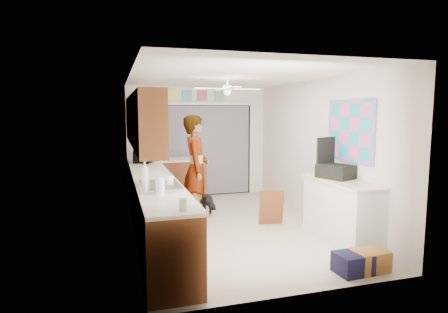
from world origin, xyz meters
TOP-DOWN VIEW (x-y plane):
  - floor at (0.00, 0.00)m, footprint 5.00×5.00m
  - ceiling at (0.00, 0.00)m, footprint 5.00×5.00m
  - wall_back at (0.00, 2.50)m, footprint 3.20×0.00m
  - wall_front at (0.00, -2.50)m, footprint 3.20×0.00m
  - wall_left at (-1.60, 0.00)m, footprint 0.00×5.00m
  - wall_right at (1.60, 0.00)m, footprint 0.00×5.00m
  - left_base_cabinets at (-1.30, 0.00)m, footprint 0.60×4.80m
  - left_countertop at (-1.29, 0.00)m, footprint 0.62×4.80m
  - upper_cabinets at (-1.44, 0.20)m, footprint 0.32×4.00m
  - sink_basin at (-1.29, -1.00)m, footprint 0.50×0.76m
  - faucet at (-1.48, -1.00)m, footprint 0.03×0.03m
  - peninsula_base at (-0.50, 2.00)m, footprint 1.00×0.60m
  - peninsula_top at (-0.50, 2.00)m, footprint 1.04×0.64m
  - back_opening_recess at (0.25, 2.47)m, footprint 2.00×0.06m
  - curtain_panel at (0.25, 2.43)m, footprint 1.90×0.03m
  - door_trim_left at (-0.77, 2.44)m, footprint 0.06×0.04m
  - door_trim_right at (1.27, 2.44)m, footprint 0.06×0.04m
  - door_trim_head at (0.25, 2.44)m, footprint 2.10×0.04m
  - header_frame_0 at (-0.60, 2.47)m, footprint 0.22×0.02m
  - header_frame_1 at (-0.25, 2.47)m, footprint 0.22×0.02m
  - header_frame_2 at (0.10, 2.47)m, footprint 0.22×0.02m
  - header_frame_3 at (0.50, 2.47)m, footprint 0.22×0.02m
  - route66_sign at (-0.95, 2.47)m, footprint 0.22×0.02m
  - right_counter_base at (1.35, -1.20)m, footprint 0.50×1.40m
  - right_counter_top at (1.34, -1.20)m, footprint 0.54×1.44m
  - abstract_painting at (1.58, -1.00)m, footprint 0.03×1.15m
  - ceiling_fan at (0.00, 0.20)m, footprint 1.14×1.14m
  - microwave at (-1.31, 1.58)m, footprint 0.45×0.54m
  - soap_bottle at (-1.46, -0.59)m, footprint 0.14×0.14m
  - cup at (-1.14, -0.72)m, footprint 0.18×0.18m
  - jar_b at (-1.21, -2.25)m, footprint 0.11×0.11m
  - paper_towel_roll at (-1.35, -1.46)m, footprint 0.13×0.13m
  - suitcase at (1.32, -1.06)m, footprint 0.52×0.59m
  - suitcase_rim at (1.32, -1.06)m, footprint 0.62×0.70m
  - suitcase_lid at (1.32, -0.77)m, footprint 0.40×0.18m
  - cardboard_box at (1.10, -2.20)m, footprint 0.43×0.34m
  - navy_crate at (0.85, -2.20)m, footprint 0.42×0.36m
  - cabinet_door_panel at (0.69, -0.14)m, footprint 0.44×0.24m
  - man at (-0.49, 0.48)m, footprint 0.61×0.78m
  - dog at (-0.24, 0.96)m, footprint 0.37×0.54m

SIDE VIEW (x-z plane):
  - floor at x=0.00m, z-range 0.00..0.00m
  - navy_crate at x=0.85m, z-range 0.00..0.25m
  - cardboard_box at x=1.10m, z-range 0.00..0.26m
  - dog at x=-0.24m, z-range 0.00..0.39m
  - cabinet_door_panel at x=0.69m, z-range 0.00..0.61m
  - left_base_cabinets at x=-1.30m, z-range 0.00..0.90m
  - peninsula_base at x=-0.50m, z-range 0.00..0.90m
  - right_counter_base at x=1.35m, z-range 0.00..0.90m
  - left_countertop at x=-1.29m, z-range 0.90..0.94m
  - peninsula_top at x=-0.50m, z-range 0.90..0.94m
  - right_counter_top at x=1.34m, z-range 0.90..0.94m
  - suitcase_rim at x=1.32m, z-range 0.92..0.94m
  - man at x=-0.49m, z-range 0.00..1.88m
  - sink_basin at x=-1.29m, z-range 0.92..0.98m
  - cup at x=-1.14m, z-range 0.94..1.05m
  - jar_b at x=-1.21m, z-range 0.94..1.07m
  - suitcase at x=1.32m, z-range 0.94..1.15m
  - faucet at x=-1.48m, z-range 0.94..1.16m
  - back_opening_recess at x=0.25m, z-range 0.00..2.10m
  - door_trim_left at x=-0.77m, z-range 0.00..2.10m
  - door_trim_right at x=1.27m, z-range 0.00..2.10m
  - curtain_panel at x=0.25m, z-range 0.03..2.08m
  - paper_towel_roll at x=-1.35m, z-range 0.94..1.16m
  - microwave at x=-1.31m, z-range 0.94..1.20m
  - soap_bottle at x=-1.46m, z-range 0.94..1.25m
  - wall_back at x=0.00m, z-range -0.35..2.85m
  - wall_front at x=0.00m, z-range -0.35..2.85m
  - wall_left at x=-1.60m, z-range -1.25..3.75m
  - wall_right at x=1.60m, z-range -1.25..3.75m
  - suitcase_lid at x=1.32m, z-range 1.04..1.54m
  - abstract_painting at x=1.58m, z-range 1.17..2.12m
  - upper_cabinets at x=-1.44m, z-range 1.40..2.20m
  - door_trim_head at x=0.25m, z-range 2.09..2.15m
  - header_frame_0 at x=-0.60m, z-range 2.19..2.41m
  - header_frame_1 at x=-0.25m, z-range 2.19..2.41m
  - header_frame_2 at x=0.10m, z-range 2.19..2.41m
  - header_frame_3 at x=0.50m, z-range 2.19..2.41m
  - route66_sign at x=-0.95m, z-range 2.17..2.43m
  - ceiling_fan at x=0.00m, z-range 2.20..2.44m
  - ceiling at x=0.00m, z-range 2.50..2.50m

